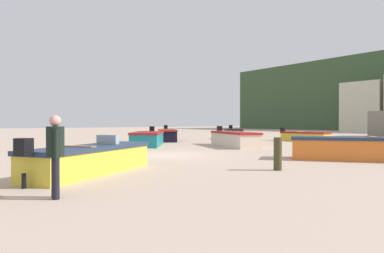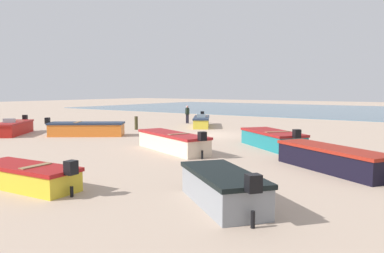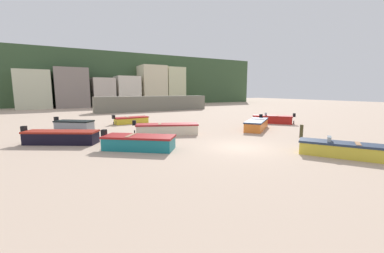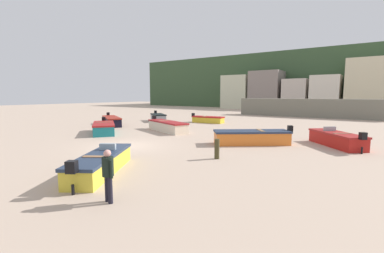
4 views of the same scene
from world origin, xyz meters
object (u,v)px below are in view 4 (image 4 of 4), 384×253
object	(u,v)px
boat_grey_6	(158,118)
boat_yellow_3	(101,163)
boat_cream_4	(167,126)
mooring_post_near_water	(217,149)
boat_red_7	(336,139)
boat_yellow_5	(208,119)
boat_teal_1	(104,128)
beach_walker_foreground	(108,172)
boat_black_0	(112,121)
boat_orange_2	(252,137)

from	to	relation	value
boat_grey_6	boat_yellow_3	bearing A→B (deg)	72.91
boat_cream_4	mooring_post_near_water	world-z (taller)	boat_cream_4
boat_red_7	mooring_post_near_water	world-z (taller)	boat_red_7
boat_yellow_5	boat_cream_4	bearing A→B (deg)	0.03
boat_yellow_3	boat_teal_1	bearing A→B (deg)	110.19
boat_yellow_5	boat_red_7	distance (m)	15.85
boat_grey_6	beach_walker_foreground	bearing A→B (deg)	75.72
boat_black_0	boat_yellow_5	bearing A→B (deg)	169.39
boat_black_0	boat_teal_1	distance (m)	5.94
boat_orange_2	boat_red_7	distance (m)	5.23
boat_orange_2	mooring_post_near_water	world-z (taller)	boat_orange_2
boat_cream_4	beach_walker_foreground	size ratio (longest dim) A/B	3.28
boat_red_7	boat_teal_1	bearing A→B (deg)	155.81
boat_teal_1	boat_grey_6	world-z (taller)	boat_grey_6
boat_grey_6	mooring_post_near_water	world-z (taller)	boat_grey_6
boat_teal_1	boat_grey_6	xyz separation A→B (m)	(-3.02, 10.24, 0.01)
boat_yellow_3	boat_red_7	bearing A→B (deg)	26.40
boat_orange_2	boat_yellow_5	size ratio (longest dim) A/B	1.20
boat_orange_2	boat_yellow_3	xyz separation A→B (m)	(-2.72, -9.64, -0.04)
boat_red_7	beach_walker_foreground	bearing A→B (deg)	-148.43
boat_orange_2	boat_yellow_3	bearing A→B (deg)	127.55
boat_yellow_3	boat_grey_6	world-z (taller)	boat_grey_6
boat_cream_4	boat_red_7	bearing A→B (deg)	115.61
boat_yellow_3	boat_cream_4	distance (m)	12.66
boat_black_0	boat_cream_4	bearing A→B (deg)	118.85
boat_cream_4	boat_yellow_5	size ratio (longest dim) A/B	1.32
boat_orange_2	boat_yellow_5	world-z (taller)	boat_orange_2
boat_orange_2	boat_red_7	size ratio (longest dim) A/B	1.17
beach_walker_foreground	boat_orange_2	bearing A→B (deg)	-77.45
boat_teal_1	beach_walker_foreground	distance (m)	15.18
boat_black_0	boat_grey_6	world-z (taller)	boat_black_0
boat_yellow_3	boat_yellow_5	distance (m)	20.62
boat_teal_1	boat_yellow_3	bearing A→B (deg)	89.69
boat_orange_2	boat_yellow_3	size ratio (longest dim) A/B	1.05
boat_black_0	boat_cream_4	size ratio (longest dim) A/B	0.92
boat_cream_4	boat_orange_2	bearing A→B (deg)	101.61
beach_walker_foreground	boat_grey_6	bearing A→B (deg)	-39.47
boat_teal_1	beach_walker_foreground	bearing A→B (deg)	90.69
boat_cream_4	boat_yellow_5	distance (m)	8.33
boat_teal_1	boat_cream_4	world-z (taller)	boat_cream_4
boat_black_0	boat_red_7	bearing A→B (deg)	121.95
boat_orange_2	beach_walker_foreground	world-z (taller)	beach_walker_foreground
beach_walker_foreground	boat_teal_1	bearing A→B (deg)	-24.40
boat_yellow_5	mooring_post_near_water	world-z (taller)	boat_yellow_5
boat_black_0	beach_walker_foreground	size ratio (longest dim) A/B	3.02
boat_black_0	boat_teal_1	world-z (taller)	boat_black_0
boat_grey_6	boat_red_7	world-z (taller)	boat_grey_6
boat_teal_1	boat_grey_6	size ratio (longest dim) A/B	1.28
boat_grey_6	boat_black_0	bearing A→B (deg)	26.54
boat_yellow_3	beach_walker_foreground	world-z (taller)	beach_walker_foreground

